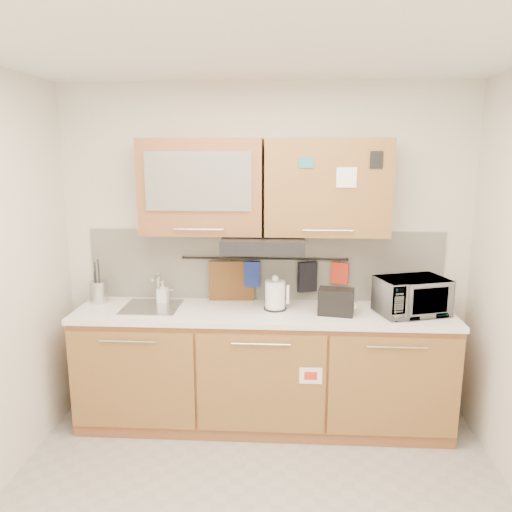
# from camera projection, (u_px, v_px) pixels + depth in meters

# --- Properties ---
(ceiling) EXTENTS (3.20, 3.20, 0.00)m
(ceiling) POSITION_uv_depth(u_px,v_px,m) (252.00, 34.00, 2.23)
(ceiling) COLOR white
(ceiling) RESTS_ON wall_back
(wall_back) EXTENTS (3.20, 0.00, 3.20)m
(wall_back) POSITION_uv_depth(u_px,v_px,m) (265.00, 252.00, 3.96)
(wall_back) COLOR silver
(wall_back) RESTS_ON ground
(base_cabinet) EXTENTS (2.80, 0.64, 0.88)m
(base_cabinet) POSITION_uv_depth(u_px,v_px,m) (263.00, 374.00, 3.85)
(base_cabinet) COLOR brown
(base_cabinet) RESTS_ON floor
(countertop) EXTENTS (2.82, 0.62, 0.04)m
(countertop) POSITION_uv_depth(u_px,v_px,m) (263.00, 313.00, 3.74)
(countertop) COLOR white
(countertop) RESTS_ON base_cabinet
(backsplash) EXTENTS (2.80, 0.02, 0.56)m
(backsplash) POSITION_uv_depth(u_px,v_px,m) (265.00, 265.00, 3.97)
(backsplash) COLOR silver
(backsplash) RESTS_ON countertop
(upper_cabinets) EXTENTS (1.82, 0.37, 0.70)m
(upper_cabinets) POSITION_uv_depth(u_px,v_px,m) (263.00, 187.00, 3.68)
(upper_cabinets) COLOR brown
(upper_cabinets) RESTS_ON wall_back
(range_hood) EXTENTS (0.60, 0.46, 0.10)m
(range_hood) POSITION_uv_depth(u_px,v_px,m) (263.00, 243.00, 3.69)
(range_hood) COLOR black
(range_hood) RESTS_ON upper_cabinets
(sink) EXTENTS (0.42, 0.40, 0.26)m
(sink) POSITION_uv_depth(u_px,v_px,m) (152.00, 307.00, 3.80)
(sink) COLOR silver
(sink) RESTS_ON countertop
(utensil_rail) EXTENTS (1.30, 0.02, 0.02)m
(utensil_rail) POSITION_uv_depth(u_px,v_px,m) (265.00, 259.00, 3.92)
(utensil_rail) COLOR black
(utensil_rail) RESTS_ON backsplash
(utensil_crock) EXTENTS (0.18, 0.18, 0.34)m
(utensil_crock) POSITION_uv_depth(u_px,v_px,m) (99.00, 291.00, 3.92)
(utensil_crock) COLOR #B2B2B7
(utensil_crock) RESTS_ON countertop
(kettle) EXTENTS (0.19, 0.17, 0.27)m
(kettle) POSITION_uv_depth(u_px,v_px,m) (275.00, 296.00, 3.74)
(kettle) COLOR white
(kettle) RESTS_ON countertop
(toaster) EXTENTS (0.27, 0.19, 0.19)m
(toaster) POSITION_uv_depth(u_px,v_px,m) (336.00, 301.00, 3.63)
(toaster) COLOR black
(toaster) RESTS_ON countertop
(microwave) EXTENTS (0.56, 0.46, 0.27)m
(microwave) POSITION_uv_depth(u_px,v_px,m) (412.00, 296.00, 3.63)
(microwave) COLOR #999999
(microwave) RESTS_ON countertop
(soap_bottle) EXTENTS (0.08, 0.08, 0.17)m
(soap_bottle) POSITION_uv_depth(u_px,v_px,m) (163.00, 292.00, 3.91)
(soap_bottle) COLOR #999999
(soap_bottle) RESTS_ON countertop
(cutting_board) EXTENTS (0.36, 0.05, 0.45)m
(cutting_board) POSITION_uv_depth(u_px,v_px,m) (232.00, 288.00, 3.97)
(cutting_board) COLOR brown
(cutting_board) RESTS_ON utensil_rail
(oven_mitt) EXTENTS (0.12, 0.03, 0.21)m
(oven_mitt) POSITION_uv_depth(u_px,v_px,m) (252.00, 274.00, 3.94)
(oven_mitt) COLOR navy
(oven_mitt) RESTS_ON utensil_rail
(dark_pouch) EXTENTS (0.16, 0.09, 0.24)m
(dark_pouch) POSITION_uv_depth(u_px,v_px,m) (307.00, 277.00, 3.92)
(dark_pouch) COLOR black
(dark_pouch) RESTS_ON utensil_rail
(pot_holder) EXTENTS (0.14, 0.07, 0.17)m
(pot_holder) POSITION_uv_depth(u_px,v_px,m) (339.00, 273.00, 3.89)
(pot_holder) COLOR red
(pot_holder) RESTS_ON utensil_rail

